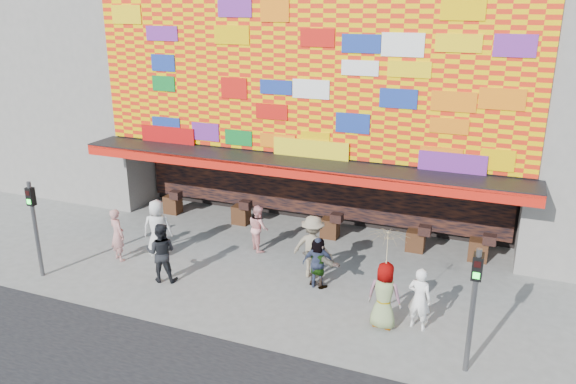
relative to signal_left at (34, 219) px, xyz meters
The scene contains 15 objects.
ground 6.64m from the signal_left, 13.61° to the left, with size 90.00×90.00×0.00m, color slate.
shop_building 11.98m from the signal_left, 57.35° to the left, with size 15.20×9.40×10.00m.
neighbor_left 12.40m from the signal_left, 125.59° to the left, with size 11.00×8.00×12.00m, color gray.
signal_left is the anchor object (origin of this frame).
signal_right 12.40m from the signal_left, ahead, with size 0.22×0.20×3.00m.
ped_a 3.68m from the signal_left, 46.74° to the left, with size 0.93×0.60×1.90m, color silver.
ped_b 2.53m from the signal_left, 50.90° to the left, with size 0.63×0.42×1.74m, color tan.
ped_c 3.88m from the signal_left, 17.39° to the left, with size 0.88×0.69×1.81m, color black.
ped_d 8.27m from the signal_left, 21.69° to the left, with size 1.26×0.72×1.95m, color gray.
ped_e 8.45m from the signal_left, 17.27° to the left, with size 0.90×0.37×1.53m, color #374161.
ped_f 8.45m from the signal_left, 17.62° to the left, with size 1.40×0.44×1.51m, color gray.
ped_g 10.35m from the signal_left, ahead, with size 0.87×0.57×1.78m, color gray.
ped_h 11.21m from the signal_left, ahead, with size 0.61×0.40×1.67m, color white.
ped_i 6.86m from the signal_left, 38.46° to the left, with size 0.76×0.59×1.57m, color pink.
parasol 10.31m from the signal_left, ahead, with size 1.13×1.15×1.91m.
Camera 1 is at (6.51, -12.95, 7.87)m, focal length 35.00 mm.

